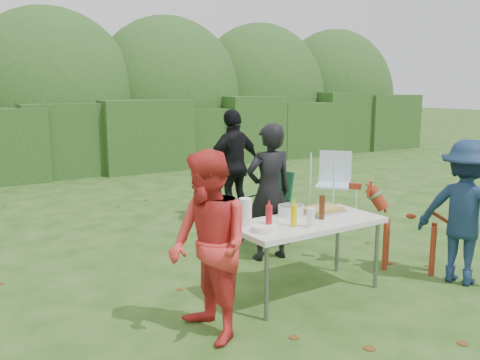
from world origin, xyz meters
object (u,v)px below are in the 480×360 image
person_black_puffy (234,165)px  paper_towel_roll (245,212)px  folding_table (307,226)px  dog (410,229)px  person_cook (269,192)px  ketchup_bottle (269,217)px  lawn_chair (333,183)px  mustard_bottle (294,216)px  person_red_jacket (209,247)px  camping_chair (265,208)px  beer_bottle (322,207)px  child (465,212)px

person_black_puffy → paper_towel_roll: bearing=52.5°
folding_table → dog: size_ratio=1.52×
person_cook → ketchup_bottle: bearing=62.1°
dog → lawn_chair: 2.63m
paper_towel_roll → mustard_bottle: bearing=-34.7°
person_red_jacket → camping_chair: 2.57m
dog → ketchup_bottle: ketchup_bottle is taller
person_cook → ketchup_bottle: person_cook is taller
person_red_jacket → camping_chair: size_ratio=1.62×
dog → ketchup_bottle: bearing=51.3°
beer_bottle → ketchup_bottle: bearing=-179.0°
person_cook → person_black_puffy: 1.84m
lawn_chair → mustard_bottle: size_ratio=4.97×
person_cook → beer_bottle: (-0.15, -1.07, 0.06)m
mustard_bottle → person_cook: bearing=64.5°
person_black_puffy → person_red_jacket: bearing=47.4°
folding_table → person_black_puffy: bearing=72.0°
person_cook → beer_bottle: 1.09m
dog → mustard_bottle: 1.66m
folding_table → camping_chair: 1.63m
person_black_puffy → dog: bearing=91.8°
person_red_jacket → mustard_bottle: bearing=101.0°
person_cook → paper_towel_roll: 1.26m
child → dog: bearing=1.2°
person_red_jacket → camping_chair: (1.83, 1.79, -0.29)m
beer_bottle → paper_towel_roll: paper_towel_roll is taller
paper_towel_roll → dog: bearing=-8.2°
paper_towel_roll → folding_table: bearing=-15.0°
person_cook → lawn_chair: person_cook is taller
child → dog: child is taller
child → lawn_chair: 3.06m
person_black_puffy → ketchup_bottle: 3.15m
paper_towel_roll → person_red_jacket: bearing=-145.2°
person_red_jacket → beer_bottle: 1.42m
person_cook → folding_table: bearing=82.1°
beer_bottle → child: bearing=-23.3°
ketchup_bottle → paper_towel_roll: bearing=118.5°
person_red_jacket → child: size_ratio=1.03×
person_red_jacket → folding_table: bearing=103.1°
folding_table → lawn_chair: bearing=42.6°
camping_chair → beer_bottle: size_ratio=3.96×
person_black_puffy → lawn_chair: (1.57, -0.51, -0.35)m
person_red_jacket → lawn_chair: person_red_jacket is taller
child → beer_bottle: size_ratio=6.21×
dog → paper_towel_roll: 2.04m
camping_chair → lawn_chair: bearing=-176.1°
mustard_bottle → lawn_chair: bearing=41.1°
person_red_jacket → child: bearing=83.0°
dog → person_red_jacket: bearing=57.0°
dog → lawn_chair: lawn_chair is taller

